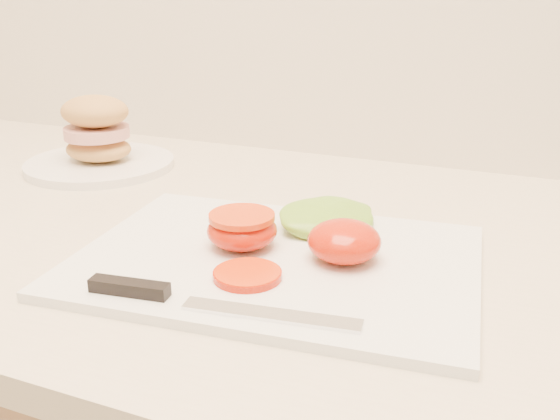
% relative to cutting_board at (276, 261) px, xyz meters
% --- Properties ---
extents(cutting_board, '(0.41, 0.31, 0.01)m').
position_rel_cutting_board_xyz_m(cutting_board, '(0.00, 0.00, 0.00)').
color(cutting_board, white).
rests_on(cutting_board, counter).
extents(tomato_half_dome, '(0.07, 0.07, 0.04)m').
position_rel_cutting_board_xyz_m(tomato_half_dome, '(0.06, 0.02, 0.02)').
color(tomato_half_dome, red).
rests_on(tomato_half_dome, cutting_board).
extents(tomato_half_cut, '(0.07, 0.07, 0.04)m').
position_rel_cutting_board_xyz_m(tomato_half_cut, '(-0.04, 0.01, 0.02)').
color(tomato_half_cut, red).
rests_on(tomato_half_cut, cutting_board).
extents(tomato_slice_0, '(0.06, 0.06, 0.01)m').
position_rel_cutting_board_xyz_m(tomato_slice_0, '(-0.01, -0.05, 0.01)').
color(tomato_slice_0, '#D35213').
rests_on(tomato_slice_0, cutting_board).
extents(lettuce_leaf_0, '(0.14, 0.14, 0.02)m').
position_rel_cutting_board_xyz_m(lettuce_leaf_0, '(0.02, 0.09, 0.02)').
color(lettuce_leaf_0, '#7AC634').
rests_on(lettuce_leaf_0, cutting_board).
extents(knife, '(0.24, 0.04, 0.01)m').
position_rel_cutting_board_xyz_m(knife, '(-0.04, -0.12, 0.01)').
color(knife, silver).
rests_on(knife, cutting_board).
extents(sandwich_plate, '(0.22, 0.22, 0.11)m').
position_rel_cutting_board_xyz_m(sandwich_plate, '(-0.37, 0.21, 0.03)').
color(sandwich_plate, white).
rests_on(sandwich_plate, counter).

